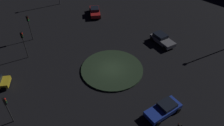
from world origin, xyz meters
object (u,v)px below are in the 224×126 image
traffic_light_southeast (23,40)px  traffic_light_southeast_near (29,23)px  car_red (95,11)px  traffic_light_east (6,105)px  car_blue (164,109)px  car_grey (162,39)px

traffic_light_southeast → traffic_light_southeast_near: size_ratio=1.01×
car_red → traffic_light_east: traffic_light_east is taller
car_blue → traffic_light_east: 16.98m
car_blue → car_grey: bearing=-133.3°
traffic_light_southeast_near → car_grey: bearing=27.0°
car_blue → car_grey: car_grey is taller
car_grey → car_red: bearing=-161.8°
car_grey → traffic_light_southeast: size_ratio=1.04×
car_grey → traffic_light_southeast_near: (19.87, -8.10, 2.34)m
car_grey → traffic_light_east: traffic_light_east is taller
traffic_light_southeast → traffic_light_southeast_near: (-1.00, -4.78, -0.03)m
car_grey → traffic_light_east: (23.05, 8.05, 1.97)m
car_red → traffic_light_east: 26.26m
car_grey → car_blue: bearing=-40.4°
car_red → car_blue: size_ratio=1.00×
traffic_light_east → traffic_light_southeast: (-2.17, -11.37, 0.40)m
traffic_light_east → traffic_light_southeast: bearing=60.1°
car_blue → car_grey: (-6.80, -12.55, 0.05)m
traffic_light_east → traffic_light_southeast_near: traffic_light_southeast_near is taller
traffic_light_southeast_near → traffic_light_southeast: bearing=-52.6°
car_blue → traffic_light_southeast_near: (13.07, -20.65, 2.39)m
traffic_light_southeast → car_grey: bearing=22.7°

